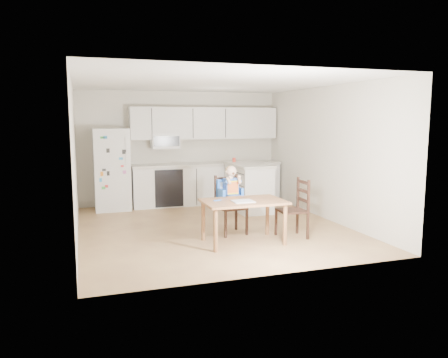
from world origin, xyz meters
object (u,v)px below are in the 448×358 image
refrigerator (112,169)px  kitchen_island (248,186)px  dining_table (243,206)px  chair_side (297,204)px  chair_booster (230,193)px  red_cup (234,160)px

refrigerator → kitchen_island: size_ratio=1.28×
dining_table → chair_side: 0.95m
chair_booster → chair_side: size_ratio=1.19×
kitchen_island → chair_side: 2.23m
red_cup → kitchen_island: bearing=-63.8°
chair_booster → refrigerator: bearing=116.2°
refrigerator → red_cup: (2.51, -0.56, 0.18)m
refrigerator → dining_table: refrigerator is taller
dining_table → chair_booster: 0.63m
kitchen_island → chair_side: (-0.03, -2.23, 0.04)m
dining_table → chair_side: size_ratio=1.30×
red_cup → chair_side: 2.66m
chair_side → dining_table: bearing=-84.8°
kitchen_island → chair_booster: bearing=-120.6°
refrigerator → chair_side: refrigerator is taller
dining_table → chair_booster: (-0.01, 0.62, 0.11)m
red_cup → chair_booster: 2.21m
kitchen_island → dining_table: (-0.98, -2.28, 0.08)m
red_cup → dining_table: 2.81m
kitchen_island → red_cup: (-0.18, 0.37, 0.53)m
kitchen_island → red_cup: bearing=116.2°
refrigerator → kitchen_island: 2.88m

